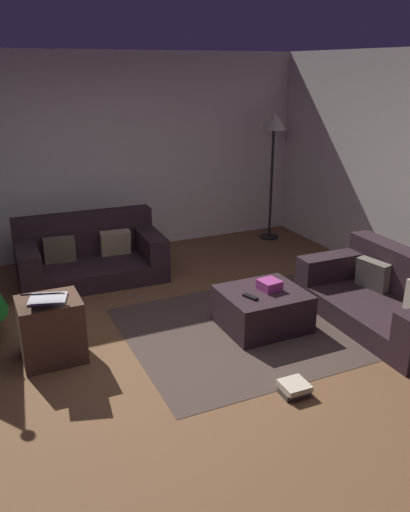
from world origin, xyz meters
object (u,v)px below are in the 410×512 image
Objects in this scene: couch_right at (391,298)px; tv_remote at (250,297)px; gift_box at (269,285)px; side_table at (51,330)px; couch_left at (89,255)px; ottoman at (262,309)px; book_stack at (294,388)px; laptop at (46,297)px; corner_lamp at (274,131)px.

tv_remote is at bearing 76.97° from couch_right.
gift_box is 0.34× the size of side_table.
couch_left is 3.44m from couch_right.
ottoman is 1.15m from book_stack.
couch_right is 1.23m from gift_box.
book_stack is at bearing -37.94° from laptop.
laptop is (-1.97, 0.18, 0.43)m from ottoman.
side_table is 1.20× the size of laptop.
couch_left reaches higher than book_stack.
side_table is at bearing 72.95° from laptop.
gift_box is at bearing 6.86° from ottoman.
gift_box is 1.19× the size of tv_remote.
ottoman is 1.67× the size of laptop.
side_table reaches higher than tv_remote.
book_stack is 0.12× the size of corner_lamp.
tv_remote is 0.09× the size of corner_lamp.
side_table is at bearing -148.47° from corner_lamp.
couch_right is 0.95× the size of corner_lamp.
couch_right is at bearing -20.21° from ottoman.
corner_lamp is at bearing -5.37° from couch_right.
ottoman is at bearing -173.14° from gift_box.
laptop is 4.26m from corner_lamp.
couch_left reaches higher than gift_box.
corner_lamp is (1.89, 3.47, 1.50)m from book_stack.
tv_remote is at bearing -155.86° from ottoman.
couch_right reaches higher than gift_box.
gift_box is (-1.13, 0.45, 0.17)m from couch_right.
couch_right is at bearing 136.93° from couch_left.
ottoman is 1.39× the size of side_table.
laptop is 2.11× the size of book_stack.
laptop is (-3.18, 0.63, 0.36)m from couch_right.
couch_left is 0.93× the size of corner_lamp.
couch_left is at bearing 67.30° from side_table.
couch_left is 2.33m from tv_remote.
couch_right is 10.82× the size of tv_remote.
side_table reaches higher than gift_box.
gift_box is at bearing 68.77° from book_stack.
book_stack is at bearing -111.23° from gift_box.
ottoman is at bearing 72.19° from book_stack.
laptop is (-2.05, 0.17, 0.19)m from gift_box.
tv_remote is 0.29× the size of side_table.
couch_left is at bearing -171.91° from corner_lamp.
book_stack is (1.61, -1.33, -0.23)m from side_table.
couch_right is 3.26m from laptop.
laptop is at bearing 69.58° from couch_left.
corner_lamp reaches higher than book_stack.
couch_left reaches higher than tv_remote.
tv_remote is 1.80m from side_table.
tv_remote reaches higher than book_stack.
ottoman is at bearing -7.09° from side_table.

